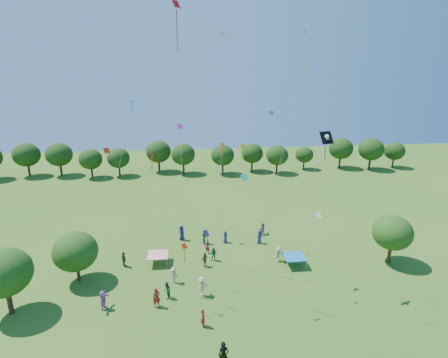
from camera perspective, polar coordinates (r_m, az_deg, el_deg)
near_tree_west at (r=35.08m, az=-32.30°, el=-12.81°), size 4.51×4.51×5.98m
near_tree_north at (r=37.46m, az=-23.10°, el=-10.83°), size 4.27×4.27×5.15m
near_tree_east at (r=41.65m, az=25.82°, el=-7.90°), size 4.13×4.13×5.40m
treeline at (r=71.94m, az=-5.09°, el=4.12°), size 88.01×8.77×6.77m
tent_red_stripe at (r=39.14m, az=-10.75°, el=-12.08°), size 2.20×2.20×1.10m
tent_blue at (r=38.88m, az=11.41°, el=-12.33°), size 2.20×2.20×1.10m
man_in_black at (r=27.16m, az=-0.07°, el=-26.79°), size 0.76×0.50×2.00m
crowd_person_0 at (r=43.88m, az=-6.91°, el=-8.71°), size 0.98×1.05×1.90m
crowd_person_1 at (r=40.64m, az=-2.69°, el=-11.02°), size 0.70×0.67×1.59m
crowd_person_2 at (r=33.76m, az=-9.32°, el=-17.52°), size 0.57×0.88×1.65m
crowd_person_3 at (r=35.81m, az=-8.15°, el=-15.24°), size 1.20×1.00×1.69m
crowd_person_4 at (r=39.51m, az=-16.03°, el=-12.48°), size 0.92×1.10×1.72m
crowd_person_5 at (r=45.32m, az=6.30°, el=-8.04°), size 1.43×1.44×1.60m
crowd_person_6 at (r=43.03m, az=5.81°, el=-9.36°), size 0.92×0.89×1.69m
crowd_person_7 at (r=32.83m, az=-10.96°, el=-18.47°), size 0.81×0.65×1.89m
crowd_person_8 at (r=42.82m, az=-3.15°, el=-9.36°), size 0.75×0.99×1.79m
crowd_person_9 at (r=33.73m, az=-3.63°, el=-17.09°), size 1.35×1.14×1.90m
crowd_person_10 at (r=38.10m, az=-3.16°, el=-13.01°), size 1.01×0.96×1.64m
crowd_person_11 at (r=33.78m, az=-19.12°, el=-18.17°), size 0.94×1.74×1.77m
crowd_person_12 at (r=43.02m, az=0.20°, el=-9.42°), size 0.62×0.83×1.49m
crowd_person_13 at (r=30.43m, az=-3.45°, el=-21.68°), size 0.54×0.69×1.63m
crowd_person_14 at (r=39.14m, az=-1.65°, el=-12.19°), size 0.84×0.55×1.57m
crowd_person_15 at (r=39.47m, az=8.90°, el=-12.03°), size 1.21×0.90×1.69m
pirate_kite at (r=31.07m, az=16.23°, el=6.00°), size 4.57×1.44×13.74m
red_high_kite at (r=29.79m, az=-7.46°, el=17.00°), size 0.68×1.06×23.86m
small_kite_0 at (r=39.88m, az=-18.68°, el=2.03°), size 1.32×1.95×10.82m
small_kite_1 at (r=34.41m, az=-0.36°, el=0.77°), size 0.43×0.71×12.15m
small_kite_2 at (r=33.90m, az=2.38°, el=1.73°), size 2.74×1.26×12.05m
small_kite_3 at (r=34.07m, az=7.20°, el=3.36°), size 0.67×4.14×15.27m
small_kite_4 at (r=32.47m, az=11.12°, el=12.78°), size 2.07×5.03×21.93m
small_kite_5 at (r=32.78m, az=-3.12°, el=-9.56°), size 2.80×0.69×4.63m
small_kite_6 at (r=40.64m, az=10.61°, el=-6.62°), size 0.43×3.70×2.99m
small_kite_7 at (r=28.17m, az=1.87°, el=-3.79°), size 4.19×1.36×10.77m
small_kite_8 at (r=30.43m, az=-11.02°, el=-0.47°), size 1.33×1.99×12.30m
small_kite_9 at (r=30.01m, az=-6.55°, el=-12.00°), size 0.83×1.11×4.89m
small_kite_10 at (r=30.95m, az=10.37°, el=6.72°), size 1.46×8.14×19.74m
small_kite_11 at (r=32.09m, az=-0.49°, el=8.51°), size 0.43×2.87×21.70m
small_kite_12 at (r=40.62m, az=-15.93°, el=6.19°), size 3.92×3.74×15.74m
small_kite_13 at (r=41.39m, az=-7.10°, el=5.50°), size 0.73×2.10×12.83m
small_kite_14 at (r=34.72m, az=13.69°, el=-6.57°), size 4.20×6.46×6.08m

